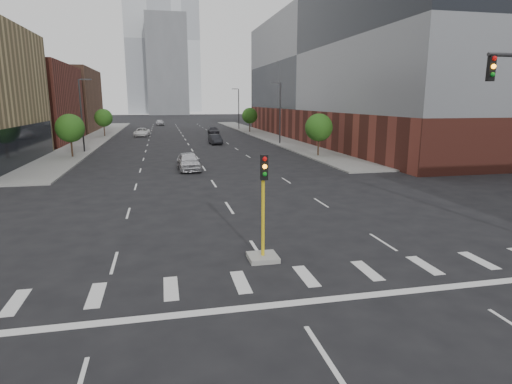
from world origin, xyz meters
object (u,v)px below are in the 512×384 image
object	(u,v)px
car_near_left	(189,161)
car_far_left	(142,132)
car_distant	(160,122)
car_deep_right	(213,131)
median_traffic_signal	(263,238)
car_mid_right	(215,139)

from	to	relation	value
car_near_left	car_far_left	xyz separation A→B (m)	(-5.90, 41.26, -0.10)
car_far_left	car_distant	distance (m)	34.98
car_deep_right	car_distant	bearing A→B (deg)	107.75
median_traffic_signal	car_mid_right	size ratio (longest dim) A/B	0.99
median_traffic_signal	car_near_left	xyz separation A→B (m)	(-1.50, 24.16, -0.12)
car_mid_right	car_far_left	world-z (taller)	car_far_left
car_near_left	car_mid_right	size ratio (longest dim) A/B	1.12
car_distant	car_far_left	bearing A→B (deg)	-101.01
car_near_left	car_distant	size ratio (longest dim) A/B	1.09
car_deep_right	car_far_left	bearing A→B (deg)	-170.12
car_near_left	car_mid_right	distance (m)	24.63
median_traffic_signal	car_deep_right	size ratio (longest dim) A/B	0.93
car_near_left	car_mid_right	world-z (taller)	car_near_left
car_near_left	car_deep_right	xyz separation A→B (m)	(7.56, 43.54, -0.16)
car_far_left	car_distant	xyz separation A→B (m)	(3.20, 34.83, 0.03)
car_mid_right	car_distant	bearing A→B (deg)	95.70
car_near_left	car_far_left	distance (m)	41.68
car_mid_right	median_traffic_signal	bearing A→B (deg)	-97.98
car_mid_right	car_deep_right	world-z (taller)	car_mid_right
car_far_left	car_distant	size ratio (longest dim) A/B	1.18
car_deep_right	car_distant	xyz separation A→B (m)	(-10.25, 32.55, 0.09)
car_far_left	car_deep_right	bearing A→B (deg)	14.50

